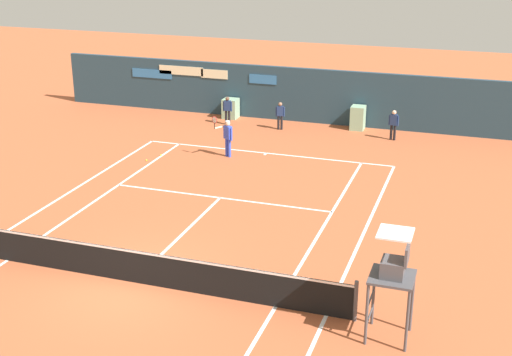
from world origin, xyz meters
name	(u,v)px	position (x,y,z in m)	size (l,w,h in m)	color
ground_plane	(143,272)	(0.00, 0.58, 0.00)	(80.00, 80.00, 0.01)	#B25633
tennis_net	(132,265)	(0.00, 0.00, 0.51)	(12.10, 0.10, 1.07)	#4C4C51
sponsor_back_wall	(299,96)	(-0.03, 16.97, 1.26)	(25.00, 1.02, 2.60)	#233D4C
umpire_chair	(393,271)	(6.88, -0.46, 1.71)	(1.00, 1.00, 2.67)	#47474C
player_on_baseline	(227,135)	(-1.38, 10.76, 0.92)	(0.80, 0.60, 1.76)	blue
ball_kid_right_post	(228,109)	(-3.09, 15.29, 0.78)	(0.45, 0.20, 1.36)	black
ball_kid_centre_post	(280,114)	(-0.49, 15.29, 0.75)	(0.43, 0.21, 1.30)	black
ball_kid_left_post	(394,123)	(4.72, 15.29, 0.78)	(0.45, 0.20, 1.35)	black
tennis_ball_near_service_line	(161,155)	(-4.01, 9.95, 0.03)	(0.07, 0.07, 0.07)	#CCE033
tennis_ball_mid_court	(146,160)	(-4.28, 9.18, 0.03)	(0.07, 0.07, 0.07)	#CCE033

